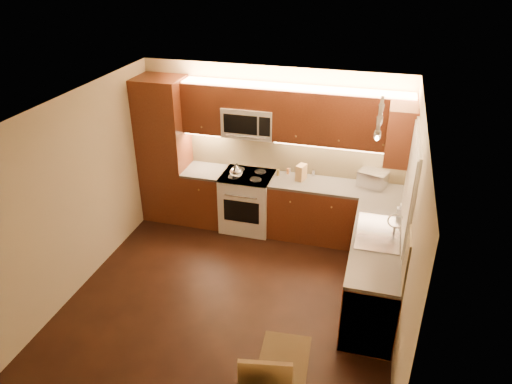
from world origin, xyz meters
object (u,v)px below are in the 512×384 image
(stove, at_px, (247,201))
(knife_block, at_px, (301,172))
(soap_bottle, at_px, (400,210))
(kettle, at_px, (236,170))
(microwave, at_px, (249,121))
(toaster_oven, at_px, (373,179))
(sink, at_px, (379,228))

(stove, relative_size, knife_block, 3.84)
(soap_bottle, bearing_deg, kettle, 163.00)
(microwave, xyz_separation_m, toaster_oven, (1.85, 0.02, -0.70))
(toaster_oven, bearing_deg, soap_bottle, -46.06)
(kettle, bearing_deg, knife_block, 19.64)
(microwave, distance_m, sink, 2.48)
(sink, relative_size, soap_bottle, 4.64)
(sink, bearing_deg, stove, 150.64)
(soap_bottle, bearing_deg, knife_block, 148.47)
(kettle, relative_size, knife_block, 0.91)
(stove, relative_size, toaster_oven, 2.36)
(microwave, xyz_separation_m, knife_block, (0.81, -0.06, -0.70))
(kettle, xyz_separation_m, soap_bottle, (2.37, -0.51, -0.04))
(sink, height_order, soap_bottle, soap_bottle)
(kettle, height_order, knife_block, knife_block)
(toaster_oven, bearing_deg, microwave, -161.57)
(knife_block, bearing_deg, soap_bottle, -9.54)
(toaster_oven, relative_size, knife_block, 1.63)
(stove, bearing_deg, sink, -29.36)
(kettle, xyz_separation_m, toaster_oven, (1.98, 0.28, -0.01))
(kettle, distance_m, knife_block, 0.97)
(stove, xyz_separation_m, microwave, (0.00, 0.14, 1.26))
(microwave, bearing_deg, soap_bottle, -19.09)
(stove, bearing_deg, microwave, 90.00)
(kettle, relative_size, toaster_oven, 0.56)
(stove, distance_m, soap_bottle, 2.39)
(stove, height_order, toaster_oven, toaster_oven)
(microwave, relative_size, soap_bottle, 4.10)
(soap_bottle, bearing_deg, sink, -121.13)
(knife_block, distance_m, soap_bottle, 1.60)
(sink, height_order, knife_block, knife_block)
(stove, bearing_deg, soap_bottle, -15.95)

